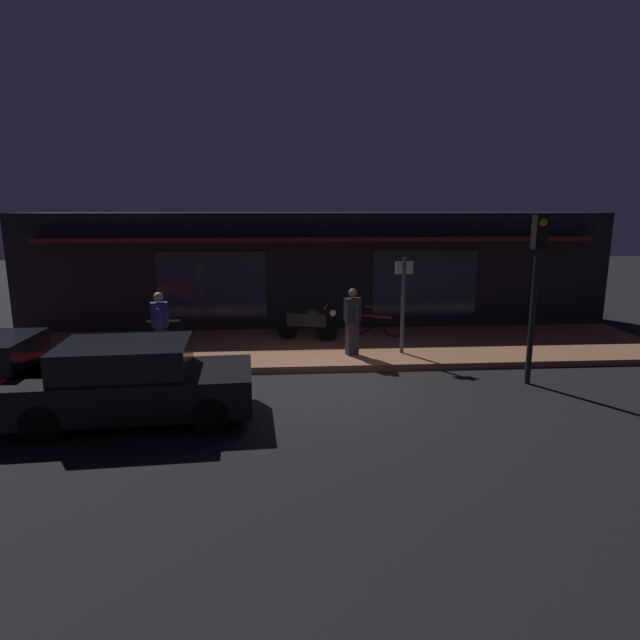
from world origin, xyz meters
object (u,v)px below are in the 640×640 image
object	(u,v)px
bicycle_parked	(164,328)
parked_car_far	(133,382)
motorcycle	(308,322)
bicycle_extra	(376,323)
sign_post	(403,300)
person_bystander	(352,320)
traffic_light_pole	(536,270)
person_photographer	(160,325)

from	to	relation	value
bicycle_parked	parked_car_far	distance (m)	5.37
motorcycle	bicycle_extra	bearing A→B (deg)	11.73
bicycle_extra	parked_car_far	distance (m)	7.69
bicycle_parked	sign_post	world-z (taller)	sign_post
bicycle_parked	person_bystander	distance (m)	5.35
bicycle_extra	sign_post	size ratio (longest dim) A/B	0.61
bicycle_extra	traffic_light_pole	bearing A→B (deg)	-57.58
sign_post	motorcycle	bearing A→B (deg)	146.32
motorcycle	person_photographer	xyz separation A→B (m)	(-3.59, -1.88, 0.38)
person_bystander	bicycle_extra	bearing A→B (deg)	64.38
bicycle_extra	parked_car_far	size ratio (longest dim) A/B	0.35
bicycle_parked	traffic_light_pole	xyz separation A→B (m)	(8.56, -3.91, 1.97)
person_photographer	person_bystander	xyz separation A→B (m)	(4.60, 0.27, 0.00)
bicycle_parked	bicycle_extra	world-z (taller)	same
bicycle_extra	sign_post	distance (m)	2.20
motorcycle	parked_car_far	distance (m)	6.12
person_bystander	sign_post	xyz separation A→B (m)	(1.28, 0.09, 0.48)
person_bystander	sign_post	size ratio (longest dim) A/B	0.70
person_bystander	bicycle_parked	bearing A→B (deg)	159.59
motorcycle	parked_car_far	size ratio (longest dim) A/B	0.40
motorcycle	bicycle_extra	distance (m)	2.03
motorcycle	bicycle_extra	world-z (taller)	motorcycle
bicycle_extra	bicycle_parked	bearing A→B (deg)	-178.37
person_bystander	traffic_light_pole	xyz separation A→B (m)	(3.57, -2.06, 1.45)
traffic_light_pole	parked_car_far	distance (m)	8.28
person_bystander	sign_post	bearing A→B (deg)	4.12
person_bystander	sign_post	world-z (taller)	sign_post
motorcycle	bicycle_parked	world-z (taller)	motorcycle
person_photographer	person_bystander	bearing A→B (deg)	3.35
sign_post	traffic_light_pole	bearing A→B (deg)	-43.21
traffic_light_pole	parked_car_far	bearing A→B (deg)	-169.89
sign_post	parked_car_far	xyz separation A→B (m)	(-5.68, -3.57, -0.81)
person_bystander	parked_car_far	world-z (taller)	person_bystander
bicycle_parked	person_photographer	distance (m)	2.22
person_bystander	sign_post	distance (m)	1.37
person_photographer	sign_post	size ratio (longest dim) A/B	0.70
traffic_light_pole	bicycle_parked	bearing A→B (deg)	155.42
bicycle_extra	parked_car_far	xyz separation A→B (m)	(-5.37, -5.50, 0.20)
motorcycle	traffic_light_pole	world-z (taller)	traffic_light_pole
bicycle_extra	person_photographer	world-z (taller)	person_photographer
bicycle_extra	sign_post	xyz separation A→B (m)	(0.31, -1.93, 1.00)
person_bystander	traffic_light_pole	world-z (taller)	traffic_light_pole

